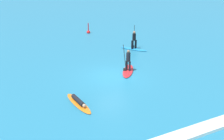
{
  "coord_description": "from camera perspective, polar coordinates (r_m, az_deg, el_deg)",
  "views": [
    {
      "loc": [
        -10.23,
        -19.03,
        9.04
      ],
      "look_at": [
        0.0,
        0.0,
        0.5
      ],
      "focal_mm": 49.64,
      "sensor_mm": 36.0,
      "label": 1
    }
  ],
  "objects": [
    {
      "name": "ground_plane",
      "position": [
        23.42,
        0.0,
        -1.14
      ],
      "size": [
        120.0,
        120.0,
        0.0
      ],
      "primitive_type": "plane",
      "color": "teal",
      "rests_on": "ground"
    },
    {
      "name": "surfer_on_red_board",
      "position": [
        24.19,
        2.97,
        0.59
      ],
      "size": [
        2.36,
        2.75,
        2.23
      ],
      "rotation": [
        0.0,
        0.0,
        4.06
      ],
      "color": "red",
      "rests_on": "ground_plane"
    },
    {
      "name": "surfer_on_blue_board",
      "position": [
        29.59,
        4.06,
        4.7
      ],
      "size": [
        2.01,
        2.6,
        2.3
      ],
      "rotation": [
        0.0,
        0.0,
        2.15
      ],
      "color": "#1E8CD1",
      "rests_on": "ground_plane"
    },
    {
      "name": "surfer_on_orange_board",
      "position": [
        19.41,
        -6.18,
        -5.92
      ],
      "size": [
        0.79,
        3.17,
        0.37
      ],
      "rotation": [
        0.0,
        0.0,
        4.76
      ],
      "color": "orange",
      "rests_on": "ground_plane"
    },
    {
      "name": "marker_buoy",
      "position": [
        35.55,
        -4.37,
        7.06
      ],
      "size": [
        0.41,
        0.41,
        1.26
      ],
      "color": "red",
      "rests_on": "ground_plane"
    },
    {
      "name": "wave_crest",
      "position": [
        16.97,
        14.62,
        -11.06
      ],
      "size": [
        23.0,
        0.9,
        0.18
      ],
      "primitive_type": "cube",
      "color": "white",
      "rests_on": "ground_plane"
    }
  ]
}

